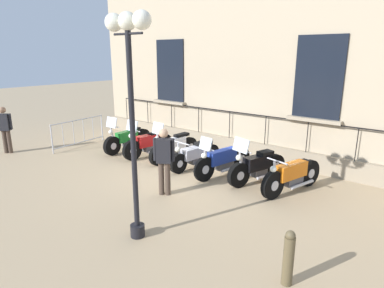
{
  "coord_description": "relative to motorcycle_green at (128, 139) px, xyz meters",
  "views": [
    {
      "loc": [
        7.4,
        6.05,
        3.45
      ],
      "look_at": [
        -0.03,
        0.0,
        0.8
      ],
      "focal_mm": 30.89,
      "sensor_mm": 36.0,
      "label": 1
    }
  ],
  "objects": [
    {
      "name": "ground_plane",
      "position": [
        0.12,
        3.09,
        -0.43
      ],
      "size": [
        60.0,
        60.0,
        0.0
      ],
      "primitive_type": "plane",
      "color": "tan"
    },
    {
      "name": "building_facade",
      "position": [
        -2.38,
        3.09,
        3.42
      ],
      "size": [
        0.82,
        12.96,
        7.89
      ],
      "color": "tan",
      "rests_on": "ground_plane"
    },
    {
      "name": "motorcycle_orange",
      "position": [
        -0.18,
        6.15,
        0.02
      ],
      "size": [
        2.12,
        0.83,
        0.97
      ],
      "color": "black",
      "rests_on": "ground_plane"
    },
    {
      "name": "motorcycle_white",
      "position": [
        -0.22,
        2.06,
        0.01
      ],
      "size": [
        2.13,
        0.55,
        1.38
      ],
      "color": "black",
      "rests_on": "ground_plane"
    },
    {
      "name": "motorcycle_black",
      "position": [
        -0.21,
        5.13,
        0.01
      ],
      "size": [
        1.98,
        0.87,
        1.33
      ],
      "color": "black",
      "rests_on": "ground_plane"
    },
    {
      "name": "motorcycle_red",
      "position": [
        0.03,
        1.09,
        0.02
      ],
      "size": [
        2.02,
        0.7,
        1.35
      ],
      "color": "black",
      "rests_on": "ground_plane"
    },
    {
      "name": "crowd_barrier",
      "position": [
        0.8,
        -1.87,
        0.13
      ],
      "size": [
        2.33,
        0.29,
        1.05
      ],
      "color": "#B7B7BF",
      "rests_on": "ground_plane"
    },
    {
      "name": "lamppost",
      "position": [
        3.74,
        4.7,
        2.5
      ],
      "size": [
        0.31,
        1.01,
        4.11
      ],
      "color": "black",
      "rests_on": "ground_plane"
    },
    {
      "name": "pedestrian_walking",
      "position": [
        2.89,
        -3.09,
        0.5
      ],
      "size": [
        0.4,
        0.43,
        1.66
      ],
      "color": "#47382D",
      "rests_on": "ground_plane"
    },
    {
      "name": "motorcycle_green",
      "position": [
        0.0,
        0.0,
        0.0
      ],
      "size": [
        2.16,
        0.59,
        1.34
      ],
      "color": "black",
      "rests_on": "ground_plane"
    },
    {
      "name": "motorcycle_blue",
      "position": [
        -0.07,
        4.12,
        0.03
      ],
      "size": [
        2.18,
        0.68,
        1.25
      ],
      "color": "black",
      "rests_on": "ground_plane"
    },
    {
      "name": "pedestrian_standing",
      "position": [
        1.98,
        3.74,
        0.53
      ],
      "size": [
        0.38,
        0.46,
        1.7
      ],
      "color": "#47382D",
      "rests_on": "ground_plane"
    },
    {
      "name": "motorcycle_silver",
      "position": [
        -0.09,
        3.08,
        -0.03
      ],
      "size": [
        2.05,
        0.75,
        0.94
      ],
      "color": "black",
      "rests_on": "ground_plane"
    },
    {
      "name": "bollard",
      "position": [
        3.23,
        7.52,
        0.03
      ],
      "size": [
        0.17,
        0.17,
        0.92
      ],
      "color": "brown",
      "rests_on": "ground_plane"
    }
  ]
}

